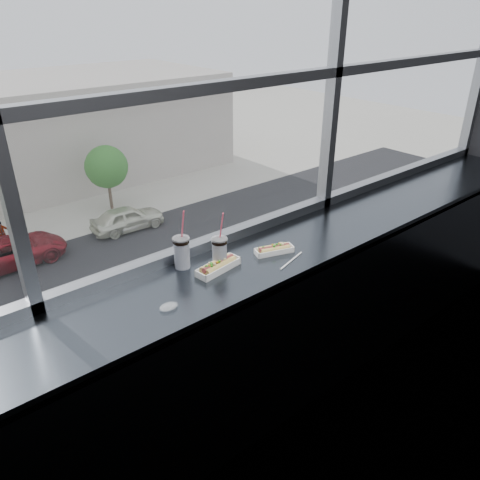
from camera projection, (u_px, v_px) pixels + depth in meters
wall_back_lower at (212, 322)px, 3.00m from camera, size 6.00×0.00×6.00m
window_glass at (199, 22)px, 2.22m from camera, size 6.00×0.00×6.00m
window_mullions at (202, 23)px, 2.21m from camera, size 6.00×0.08×2.40m
counter at (239, 269)px, 2.58m from camera, size 6.00×0.55×0.06m
counter_fascia at (268, 366)px, 2.64m from camera, size 6.00×0.04×1.04m
hotdog_tray_left at (218, 266)px, 2.50m from camera, size 0.28×0.13×0.07m
hotdog_tray_right at (274, 249)px, 2.68m from camera, size 0.24×0.14×0.06m
soda_cup_left at (182, 251)px, 2.50m from camera, size 0.09×0.09×0.34m
soda_cup_right at (220, 251)px, 2.51m from camera, size 0.09×0.09×0.32m
loose_straw at (291, 261)px, 2.60m from camera, size 0.23×0.07×0.01m
wrapper at (169, 307)px, 2.19m from camera, size 0.10×0.07×0.02m
car_near_d at (120, 294)px, 22.20m from camera, size 2.62×5.77×1.89m
car_far_b at (11, 247)px, 26.13m from camera, size 2.82×6.62×2.20m
car_far_c at (127, 214)px, 30.21m from camera, size 3.01×6.57×2.15m
car_near_e at (240, 247)px, 26.38m from camera, size 2.86×6.07×1.97m
pedestrian_c at (1, 231)px, 28.37m from camera, size 0.85×0.64×1.91m
tree_right at (106, 167)px, 32.46m from camera, size 2.98×2.98×4.66m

